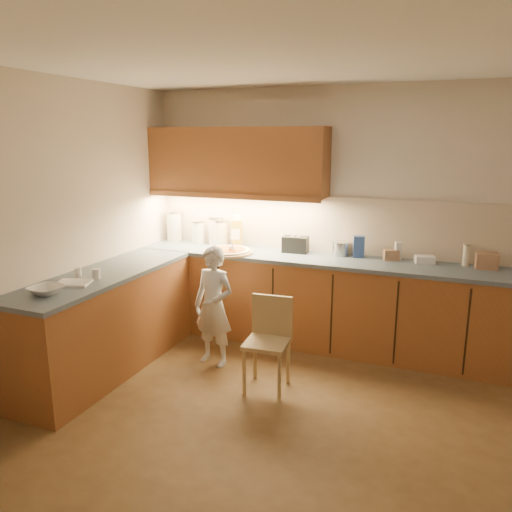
# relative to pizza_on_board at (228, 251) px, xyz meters

# --- Properties ---
(room) EXTENTS (4.54, 4.50, 2.62)m
(room) POSITION_rel_pizza_on_board_xyz_m (1.24, -1.52, 0.73)
(room) COLOR #54391C
(room) RESTS_ON ground
(l_counter) EXTENTS (3.77, 2.62, 0.92)m
(l_counter) POSITION_rel_pizza_on_board_xyz_m (0.32, -0.27, -0.48)
(l_counter) COLOR #96582B
(l_counter) RESTS_ON ground
(backsplash) EXTENTS (3.75, 0.02, 0.58)m
(backsplash) POSITION_rel_pizza_on_board_xyz_m (0.87, 0.47, 0.27)
(backsplash) COLOR beige
(backsplash) RESTS_ON l_counter
(upper_cabinets) EXTENTS (1.95, 0.36, 0.73)m
(upper_cabinets) POSITION_rel_pizza_on_board_xyz_m (-0.03, 0.31, 0.91)
(upper_cabinets) COLOR #96582B
(upper_cabinets) RESTS_ON ground
(pizza_on_board) EXTENTS (0.52, 0.52, 0.21)m
(pizza_on_board) POSITION_rel_pizza_on_board_xyz_m (0.00, 0.00, 0.00)
(pizza_on_board) COLOR #A98754
(pizza_on_board) RESTS_ON l_counter
(child) EXTENTS (0.45, 0.33, 1.13)m
(child) POSITION_rel_pizza_on_board_xyz_m (0.15, -0.65, -0.38)
(child) COLOR silver
(child) RESTS_ON ground
(wooden_chair) EXTENTS (0.38, 0.38, 0.79)m
(wooden_chair) POSITION_rel_pizza_on_board_xyz_m (0.78, -0.87, -0.49)
(wooden_chair) COLOR tan
(wooden_chair) RESTS_ON ground
(mixing_bowl) EXTENTS (0.26, 0.26, 0.06)m
(mixing_bowl) POSITION_rel_pizza_on_board_xyz_m (-0.71, -1.78, 0.01)
(mixing_bowl) COLOR white
(mixing_bowl) RESTS_ON l_counter
(canister_a) EXTENTS (0.18, 0.18, 0.35)m
(canister_a) POSITION_rel_pizza_on_board_xyz_m (-0.85, 0.35, 0.16)
(canister_a) COLOR beige
(canister_a) RESTS_ON l_counter
(canister_b) EXTENTS (0.15, 0.15, 0.26)m
(canister_b) POSITION_rel_pizza_on_board_xyz_m (-0.53, 0.33, 0.11)
(canister_b) COLOR white
(canister_b) RESTS_ON l_counter
(canister_c) EXTENTS (0.17, 0.17, 0.32)m
(canister_c) POSITION_rel_pizza_on_board_xyz_m (-0.32, 0.35, 0.14)
(canister_c) COLOR white
(canister_c) RESTS_ON l_counter
(canister_d) EXTENTS (0.18, 0.18, 0.29)m
(canister_d) POSITION_rel_pizza_on_board_xyz_m (-0.27, 0.37, 0.12)
(canister_d) COLOR white
(canister_d) RESTS_ON l_counter
(oil_jug) EXTENTS (0.14, 0.12, 0.35)m
(oil_jug) POSITION_rel_pizza_on_board_xyz_m (-0.05, 0.33, 0.14)
(oil_jug) COLOR gold
(oil_jug) RESTS_ON l_counter
(toaster) EXTENTS (0.27, 0.16, 0.17)m
(toaster) POSITION_rel_pizza_on_board_xyz_m (0.63, 0.30, 0.06)
(toaster) COLOR black
(toaster) RESTS_ON l_counter
(steel_pot) EXTENTS (0.19, 0.19, 0.14)m
(steel_pot) POSITION_rel_pizza_on_board_xyz_m (1.10, 0.35, 0.05)
(steel_pot) COLOR #B5B6BA
(steel_pot) RESTS_ON l_counter
(blue_box) EXTENTS (0.12, 0.10, 0.22)m
(blue_box) POSITION_rel_pizza_on_board_xyz_m (1.29, 0.33, 0.09)
(blue_box) COLOR #2F498D
(blue_box) RESTS_ON l_counter
(card_box_a) EXTENTS (0.17, 0.15, 0.10)m
(card_box_a) POSITION_rel_pizza_on_board_xyz_m (1.61, 0.34, 0.03)
(card_box_a) COLOR tan
(card_box_a) RESTS_ON l_counter
(white_bottle) EXTENTS (0.08, 0.08, 0.18)m
(white_bottle) POSITION_rel_pizza_on_board_xyz_m (1.67, 0.35, 0.07)
(white_bottle) COLOR silver
(white_bottle) RESTS_ON l_counter
(flat_pack) EXTENTS (0.21, 0.17, 0.07)m
(flat_pack) POSITION_rel_pizza_on_board_xyz_m (1.92, 0.32, 0.01)
(flat_pack) COLOR white
(flat_pack) RESTS_ON l_counter
(tall_jar) EXTENTS (0.07, 0.07, 0.21)m
(tall_jar) POSITION_rel_pizza_on_board_xyz_m (2.29, 0.36, 0.08)
(tall_jar) COLOR silver
(tall_jar) RESTS_ON l_counter
(card_box_b) EXTENTS (0.20, 0.17, 0.15)m
(card_box_b) POSITION_rel_pizza_on_board_xyz_m (2.46, 0.32, 0.05)
(card_box_b) COLOR #AB7E5C
(card_box_b) RESTS_ON l_counter
(dough_cloth) EXTENTS (0.32, 0.29, 0.02)m
(dough_cloth) POSITION_rel_pizza_on_board_xyz_m (-0.70, -1.49, -0.01)
(dough_cloth) COLOR white
(dough_cloth) RESTS_ON l_counter
(spice_jar_a) EXTENTS (0.07, 0.07, 0.08)m
(spice_jar_a) POSITION_rel_pizza_on_board_xyz_m (-0.83, -1.29, 0.02)
(spice_jar_a) COLOR silver
(spice_jar_a) RESTS_ON l_counter
(spice_jar_b) EXTENTS (0.08, 0.08, 0.09)m
(spice_jar_b) POSITION_rel_pizza_on_board_xyz_m (-0.63, -1.30, 0.02)
(spice_jar_b) COLOR white
(spice_jar_b) RESTS_ON l_counter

